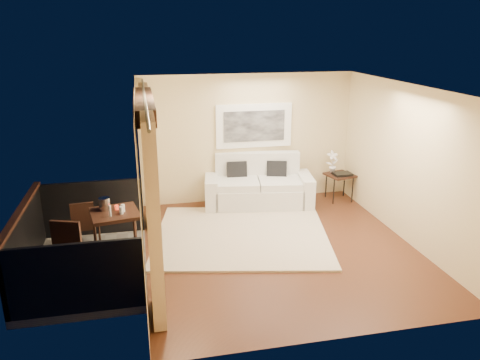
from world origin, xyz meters
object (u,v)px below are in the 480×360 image
object	(u,v)px
side_table	(340,177)
balcony_chair_far	(84,222)
bistro_table	(115,217)
ice_bucket	(105,204)
sofa	(258,187)
orchid	(333,162)
balcony_chair_near	(65,251)

from	to	relation	value
side_table	balcony_chair_far	size ratio (longest dim) A/B	0.75
bistro_table	side_table	bearing A→B (deg)	22.17
side_table	ice_bucket	world-z (taller)	ice_bucket
sofa	orchid	size ratio (longest dim) A/B	4.78
balcony_chair_far	ice_bucket	size ratio (longest dim) A/B	4.32
sofa	balcony_chair_far	xyz separation A→B (m)	(-3.37, -1.45, 0.12)
balcony_chair_far	orchid	bearing A→B (deg)	-169.69
side_table	orchid	size ratio (longest dim) A/B	1.33
sofa	balcony_chair_far	bearing A→B (deg)	-147.96
bistro_table	ice_bucket	bearing A→B (deg)	141.03
balcony_chair_near	ice_bucket	bearing A→B (deg)	76.42
sofa	orchid	bearing A→B (deg)	10.09
orchid	ice_bucket	bearing A→B (deg)	-157.75
side_table	orchid	world-z (taller)	orchid
bistro_table	ice_bucket	xyz separation A→B (m)	(-0.15, 0.12, 0.18)
balcony_chair_far	sofa	bearing A→B (deg)	-162.91
orchid	sofa	bearing A→B (deg)	-178.71
side_table	sofa	bearing A→B (deg)	176.83
orchid	balcony_chair_far	size ratio (longest dim) A/B	0.57
orchid	bistro_table	world-z (taller)	orchid
balcony_chair_far	ice_bucket	world-z (taller)	ice_bucket
sofa	ice_bucket	bearing A→B (deg)	-139.21
side_table	balcony_chair_near	xyz separation A→B (m)	(-5.28, -2.59, 0.06)
orchid	ice_bucket	world-z (taller)	orchid
balcony_chair_far	balcony_chair_near	size ratio (longest dim) A/B	0.86
side_table	bistro_table	bearing A→B (deg)	-157.83
bistro_table	balcony_chair_near	world-z (taller)	balcony_chair_near
orchid	bistro_table	bearing A→B (deg)	-155.78
sofa	side_table	bearing A→B (deg)	5.63
balcony_chair_near	ice_bucket	world-z (taller)	ice_bucket
orchid	balcony_chair_near	size ratio (longest dim) A/B	0.49
sofa	bistro_table	world-z (taller)	sofa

